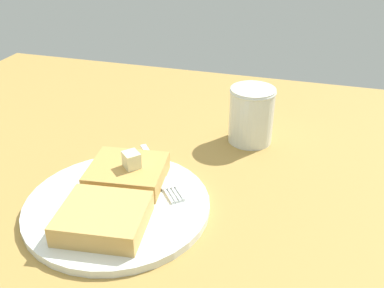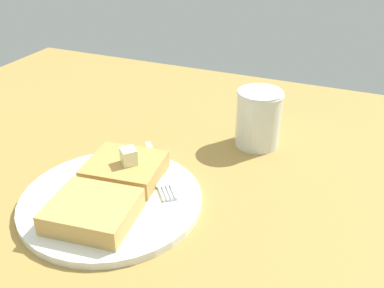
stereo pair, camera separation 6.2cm
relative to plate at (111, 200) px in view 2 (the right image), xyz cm
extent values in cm
cube|color=#A5813F|center=(-5.62, -6.39, -1.49)|extent=(96.32, 96.32, 1.83)
cylinder|color=silver|center=(0.00, 0.00, -0.05)|extent=(24.11, 24.11, 1.04)
torus|color=gray|center=(0.00, 0.00, 0.07)|extent=(24.11, 24.11, 0.80)
cube|color=tan|center=(-4.84, -0.59, 1.80)|extent=(10.12, 11.12, 2.66)
cube|color=tan|center=(4.84, 0.59, 1.80)|extent=(10.12, 11.12, 2.66)
cube|color=beige|center=(-4.67, 0.26, 4.23)|extent=(2.95, 2.96, 2.20)
cube|color=silver|center=(-10.71, 0.81, 0.65)|extent=(8.36, 6.96, 0.36)
cube|color=silver|center=(-5.71, 4.82, 0.65)|extent=(3.56, 3.47, 0.36)
cube|color=silver|center=(-3.89, 7.34, 0.65)|extent=(2.70, 2.25, 0.36)
cube|color=silver|center=(-3.55, 6.91, 0.65)|extent=(2.70, 2.25, 0.36)
cube|color=silver|center=(-3.20, 6.48, 0.65)|extent=(2.70, 2.25, 0.36)
cube|color=silver|center=(-2.86, 6.05, 0.65)|extent=(2.70, 2.25, 0.36)
cylinder|color=#371406|center=(-23.32, 13.42, 2.18)|extent=(6.67, 6.67, 5.51)
cylinder|color=silver|center=(-23.32, 13.42, 4.10)|extent=(7.25, 7.25, 9.34)
torus|color=silver|center=(-23.32, 13.42, 8.32)|extent=(7.46, 7.46, 0.50)
camera|label=1|loc=(40.10, 21.93, 34.34)|focal=40.00mm
camera|label=2|loc=(38.02, 27.76, 34.34)|focal=40.00mm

